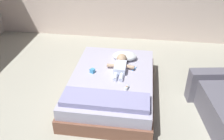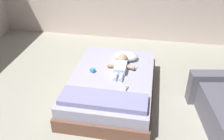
# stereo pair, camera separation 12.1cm
# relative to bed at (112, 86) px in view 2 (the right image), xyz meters

# --- Properties ---
(ground_plane) EXTENTS (8.00, 8.00, 0.00)m
(ground_plane) POSITION_rel_bed_xyz_m (-0.20, -0.66, -0.19)
(ground_plane) COLOR #B0AD9B
(bed) EXTENTS (1.33, 1.94, 0.39)m
(bed) POSITION_rel_bed_xyz_m (0.00, 0.00, 0.00)
(bed) COLOR brown
(bed) RESTS_ON ground_plane
(pillow) EXTENTS (0.41, 0.29, 0.13)m
(pillow) POSITION_rel_bed_xyz_m (0.15, 0.54, 0.26)
(pillow) COLOR white
(pillow) RESTS_ON bed
(baby) EXTENTS (0.46, 0.64, 0.18)m
(baby) POSITION_rel_bed_xyz_m (0.11, 0.23, 0.26)
(baby) COLOR silver
(baby) RESTS_ON bed
(toothbrush) EXTENTS (0.07, 0.13, 0.02)m
(toothbrush) POSITION_rel_bed_xyz_m (0.34, 0.24, 0.21)
(toothbrush) COLOR #3B94EE
(toothbrush) RESTS_ON bed
(blanket) EXTENTS (1.19, 0.37, 0.07)m
(blanket) POSITION_rel_bed_xyz_m (0.00, -0.67, 0.24)
(blanket) COLOR #9491C2
(blanket) RESTS_ON bed
(toy_block) EXTENTS (0.09, 0.09, 0.07)m
(toy_block) POSITION_rel_bed_xyz_m (-0.32, 0.04, 0.23)
(toy_block) COLOR #419BD3
(toy_block) RESTS_ON bed
(baby_bottle) EXTENTS (0.07, 0.10, 0.07)m
(baby_bottle) POSITION_rel_bed_xyz_m (0.26, -0.33, 0.22)
(baby_bottle) COLOR white
(baby_bottle) RESTS_ON bed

